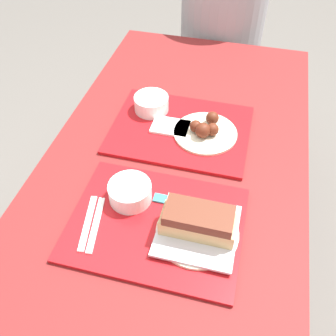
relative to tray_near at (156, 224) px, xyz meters
name	(u,v)px	position (x,y,z in m)	size (l,w,h in m)	color
ground_plane	(170,288)	(-0.01, 0.19, -0.77)	(12.00, 12.00, 0.00)	#605B56
picnic_table	(171,193)	(-0.01, 0.19, -0.11)	(0.79, 1.61, 0.76)	maroon
picnic_bench_far	(215,85)	(-0.01, 1.22, -0.38)	(0.75, 0.28, 0.47)	maroon
tray_near	(156,224)	(0.00, 0.00, 0.00)	(0.44, 0.34, 0.01)	#B21419
tray_far	(180,130)	(-0.02, 0.38, 0.00)	(0.44, 0.34, 0.01)	#B21419
bowl_coleslaw_near	(130,191)	(-0.09, 0.06, 0.04)	(0.12, 0.12, 0.05)	white
brisket_sandwich_plate	(198,225)	(0.11, -0.01, 0.04)	(0.21, 0.21, 0.09)	beige
plastic_fork_near	(88,223)	(-0.17, -0.05, 0.01)	(0.05, 0.17, 0.00)	white
plastic_knife_near	(96,224)	(-0.15, -0.05, 0.01)	(0.05, 0.17, 0.00)	white
condiment_packet	(162,199)	(-0.01, 0.08, 0.01)	(0.04, 0.03, 0.01)	teal
bowl_coleslaw_far	(151,103)	(-0.14, 0.45, 0.04)	(0.12, 0.12, 0.05)	white
wings_plate_far	(206,130)	(0.06, 0.37, 0.02)	(0.20, 0.20, 0.06)	beige
napkin_far	(170,127)	(-0.06, 0.37, 0.01)	(0.12, 0.08, 0.01)	white
person_seated_across	(224,17)	(-0.01, 1.22, 0.00)	(0.40, 0.40, 0.74)	#9E9EA3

